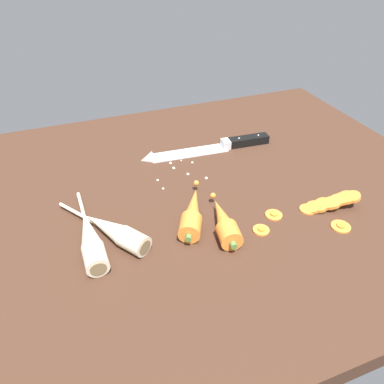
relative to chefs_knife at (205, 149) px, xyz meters
The scene contains 11 objects.
ground_plane 18.91cm from the chefs_knife, 123.37° to the right, with size 120.00×90.00×4.00cm, color #42281C.
chefs_knife is the anchor object (origin of this frame).
whole_carrot 28.07cm from the chefs_knife, 117.54° to the right, with size 10.06×16.58×4.20cm.
whole_carrot_second 30.79cm from the chefs_knife, 105.64° to the right, with size 6.04×15.92×4.20cm.
parsnip_front 41.36cm from the chefs_knife, 142.65° to the right, with size 4.31×24.01×4.00cm.
parsnip_mid_left 37.54cm from the chefs_knife, 139.18° to the right, with size 14.95×20.30×4.00cm.
carrot_slice_stack 34.69cm from the chefs_knife, 64.13° to the right, with size 12.32×5.45×4.10cm.
carrot_slice_stray_near 32.37cm from the chefs_knife, 92.72° to the right, with size 3.25×3.25×0.70cm.
carrot_slice_stray_mid 39.40cm from the chefs_knife, 69.86° to the right, with size 3.81×3.81×0.70cm.
carrot_slice_stray_far 29.42cm from the chefs_knife, 83.90° to the right, with size 3.48×3.48×0.70cm.
mince_crumbs 11.59cm from the chefs_knife, 144.57° to the right, with size 11.53×10.36×0.73cm.
Camera 1 is at (-22.33, -60.83, 48.17)cm, focal length 34.10 mm.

